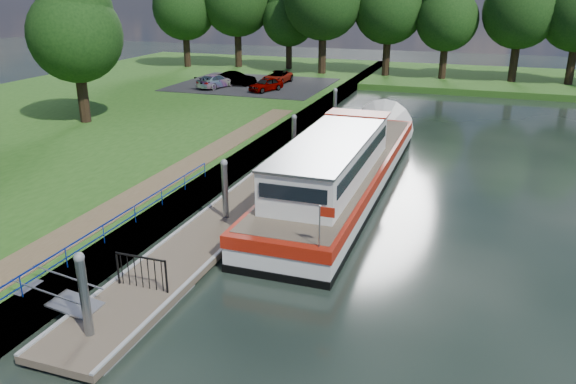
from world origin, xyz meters
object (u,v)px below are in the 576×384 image
(car_b, at_px, (235,79))
(car_d, at_px, (277,77))
(pontoon, at_px, (265,188))
(barge, at_px, (346,166))
(car_c, at_px, (216,81))
(car_a, at_px, (266,84))

(car_b, relative_size, car_d, 0.91)
(pontoon, bearing_deg, car_b, 117.29)
(barge, bearing_deg, pontoon, -149.71)
(pontoon, xyz_separation_m, car_b, (-12.29, 23.82, 1.28))
(pontoon, distance_m, barge, 4.26)
(barge, relative_size, car_c, 5.09)
(pontoon, height_order, barge, barge)
(car_b, relative_size, car_c, 0.92)
(car_c, bearing_deg, pontoon, 134.83)
(pontoon, relative_size, car_d, 7.13)
(car_c, relative_size, car_d, 0.99)
(car_d, bearing_deg, barge, -61.80)
(car_a, xyz_separation_m, car_d, (-0.49, 4.23, -0.00))
(barge, xyz_separation_m, car_b, (-15.89, 21.72, 0.38))
(car_d, bearing_deg, car_b, -143.46)
(car_d, bearing_deg, pontoon, -70.43)
(barge, relative_size, car_b, 5.51)
(pontoon, distance_m, car_d, 27.74)
(car_a, bearing_deg, car_c, -159.05)
(barge, height_order, car_b, barge)
(pontoon, bearing_deg, car_d, 108.92)
(car_a, height_order, car_b, car_b)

